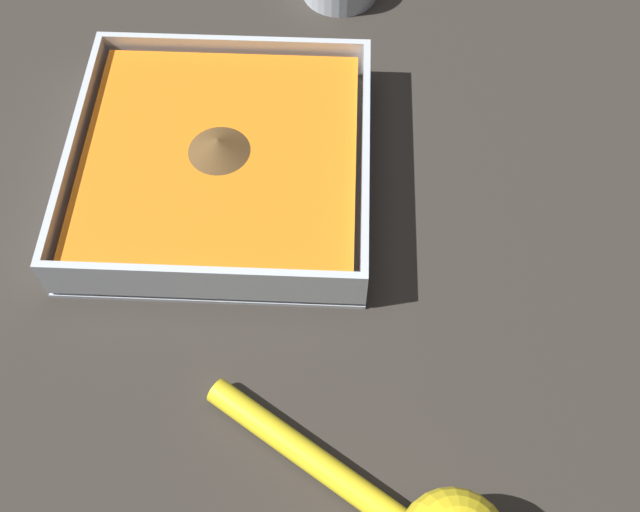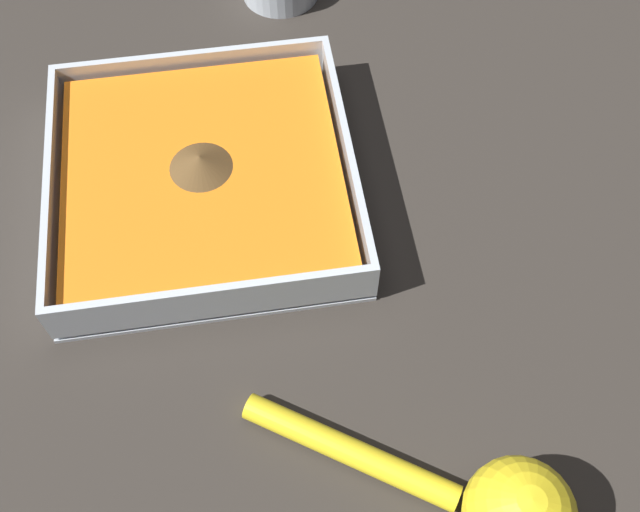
{
  "view_description": "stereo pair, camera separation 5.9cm",
  "coord_description": "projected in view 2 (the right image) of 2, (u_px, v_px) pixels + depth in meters",
  "views": [
    {
      "loc": [
        -0.42,
        -0.06,
        0.53
      ],
      "look_at": [
        -0.12,
        -0.05,
        0.02
      ],
      "focal_mm": 42.0,
      "sensor_mm": 36.0,
      "label": 1
    },
    {
      "loc": [
        -0.42,
        -0.0,
        0.53
      ],
      "look_at": [
        -0.12,
        -0.05,
        0.02
      ],
      "focal_mm": 42.0,
      "sensor_mm": 36.0,
      "label": 2
    }
  ],
  "objects": [
    {
      "name": "ground_plane",
      "position": [
        246.0,
        166.0,
        0.67
      ],
      "size": [
        4.0,
        4.0,
        0.0
      ],
      "primitive_type": "plane",
      "color": "#332D28"
    },
    {
      "name": "square_dish",
      "position": [
        200.0,
        180.0,
        0.63
      ],
      "size": [
        0.25,
        0.25,
        0.05
      ],
      "color": "silver",
      "rests_on": "ground_plane"
    },
    {
      "name": "lemon_squeezer",
      "position": [
        490.0,
        505.0,
        0.48
      ],
      "size": [
        0.15,
        0.21,
        0.07
      ],
      "rotation": [
        0.0,
        0.0,
        4.13
      ],
      "color": "yellow",
      "rests_on": "ground_plane"
    }
  ]
}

